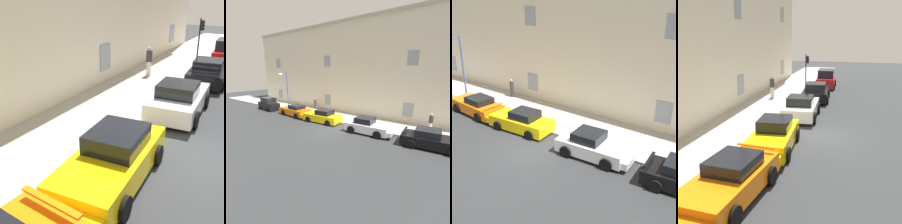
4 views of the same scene
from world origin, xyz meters
TOP-DOWN VIEW (x-y plane):
  - ground_plane at (0.00, 0.00)m, footprint 80.00×80.00m
  - sidewalk at (0.00, 4.73)m, footprint 60.00×4.42m
  - building_facade at (0.00, 9.14)m, footprint 43.41×4.90m
  - sportscar_red_lead at (-7.32, 1.91)m, footprint 5.19×2.42m
  - sportscar_yellow_flank at (-2.45, 1.80)m, footprint 4.95×2.37m
  - sportscar_white_middle at (3.73, 1.76)m, footprint 4.67×2.46m
  - sportscar_tail_end at (9.25, 1.73)m, footprint 4.99×2.51m
  - hatchback_parked at (-13.14, 1.74)m, footprint 3.75×2.07m
  - street_lamp at (-10.18, 2.72)m, footprint 0.44×1.42m
  - pedestrian_admiring at (-7.49, 5.99)m, footprint 0.36×0.36m
  - pedestrian_strolling at (8.38, 5.26)m, footprint 0.51×0.51m

SIDE VIEW (x-z plane):
  - ground_plane at x=0.00m, z-range 0.00..0.00m
  - sidewalk at x=0.00m, z-range 0.00..0.14m
  - sportscar_yellow_flank at x=-2.45m, z-range -0.11..1.37m
  - sportscar_tail_end at x=9.25m, z-range -0.10..1.36m
  - sportscar_red_lead at x=-7.32m, z-range -0.08..1.35m
  - sportscar_white_middle at x=3.73m, z-range -0.09..1.40m
  - hatchback_parked at x=-13.14m, z-range -0.09..1.76m
  - pedestrian_admiring at x=-7.49m, z-range 0.16..1.77m
  - pedestrian_strolling at x=8.38m, z-range 0.16..1.95m
  - street_lamp at x=-10.18m, z-range 1.20..6.66m
  - building_facade at x=0.00m, z-range 0.02..12.12m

